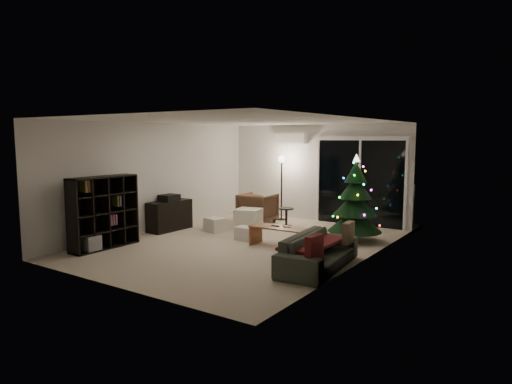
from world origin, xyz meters
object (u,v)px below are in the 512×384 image
coffee_table (282,237)px  christmas_tree (355,198)px  bookshelf (98,212)px  armchair (258,208)px  sofa (318,251)px  media_cabinet (170,216)px

coffee_table → christmas_tree: (0.97, 1.37, 0.71)m
bookshelf → armchair: size_ratio=1.69×
sofa → coffee_table: 1.53m
armchair → christmas_tree: (2.81, -0.51, 0.53)m
media_cabinet → armchair: armchair is taller
coffee_table → christmas_tree: 1.82m
media_cabinet → coffee_table: size_ratio=0.86×
christmas_tree → media_cabinet: bearing=-161.0°
coffee_table → christmas_tree: size_ratio=0.71×
bookshelf → christmas_tree: (4.02, 3.35, 0.20)m
media_cabinet → christmas_tree: bearing=19.9°
media_cabinet → armchair: size_ratio=1.32×
bookshelf → media_cabinet: size_ratio=1.28×
media_cabinet → coffee_table: bearing=1.1°
armchair → coffee_table: size_ratio=0.65×
christmas_tree → bookshelf: bearing=-140.2°
sofa → christmas_tree: size_ratio=1.08×
bookshelf → media_cabinet: (0.00, 1.96, -0.36)m
bookshelf → coffee_table: size_ratio=1.10×
armchair → christmas_tree: size_ratio=0.46×
bookshelf → media_cabinet: 2.00m
armchair → sofa: 4.15m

